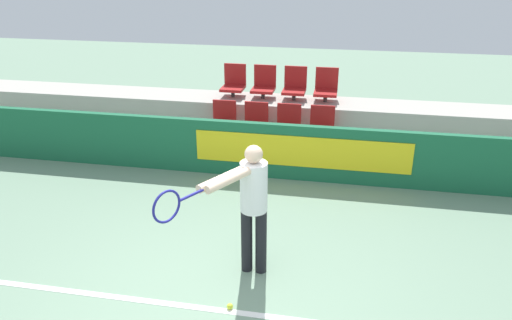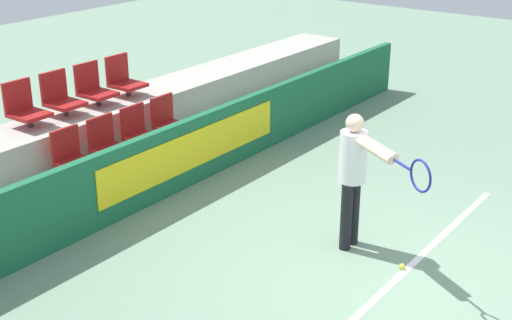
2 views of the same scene
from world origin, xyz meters
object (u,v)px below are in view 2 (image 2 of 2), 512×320
at_px(stadium_chair_0, 73,156).
at_px(tennis_ball, 402,267).
at_px(stadium_chair_5, 61,97).
at_px(stadium_chair_1, 108,143).
at_px(stadium_chair_4, 25,107).
at_px(tennis_player, 356,170).
at_px(stadium_chair_2, 140,131).
at_px(stadium_chair_7, 124,79).
at_px(stadium_chair_3, 169,120).
at_px(stadium_chair_6, 93,87).

bearing_deg(stadium_chair_0, tennis_ball, -75.07).
bearing_deg(stadium_chair_5, stadium_chair_1, -90.00).
relative_size(stadium_chair_5, tennis_ball, 8.80).
bearing_deg(stadium_chair_1, stadium_chair_0, 180.00).
height_order(stadium_chair_1, stadium_chair_4, stadium_chair_4).
xyz_separation_m(stadium_chair_4, tennis_player, (1.14, -4.18, -0.20)).
relative_size(stadium_chair_2, stadium_chair_7, 1.00).
relative_size(stadium_chair_4, stadium_chair_5, 1.00).
bearing_deg(tennis_player, stadium_chair_3, 110.21).
bearing_deg(tennis_player, tennis_ball, -66.63).
distance_m(stadium_chair_1, stadium_chair_3, 1.15).
distance_m(stadium_chair_2, stadium_chair_7, 1.14).
relative_size(stadium_chair_6, tennis_ball, 8.80).
xyz_separation_m(stadium_chair_1, stadium_chair_3, (1.15, 0.00, 0.00)).
xyz_separation_m(stadium_chair_0, stadium_chair_5, (0.57, 0.87, 0.46)).
height_order(stadium_chair_3, stadium_chair_7, stadium_chair_7).
bearing_deg(stadium_chair_2, stadium_chair_0, 180.00).
distance_m(stadium_chair_2, tennis_ball, 4.03).
bearing_deg(tennis_player, stadium_chair_6, 120.05).
height_order(stadium_chair_0, stadium_chair_6, stadium_chair_6).
bearing_deg(stadium_chair_2, stadium_chair_4, 142.78).
bearing_deg(stadium_chair_2, stadium_chair_6, 90.00).
distance_m(stadium_chair_1, stadium_chair_2, 0.57).
distance_m(stadium_chair_5, tennis_player, 4.22).
relative_size(stadium_chair_1, stadium_chair_7, 1.00).
relative_size(stadium_chair_1, tennis_ball, 8.80).
distance_m(stadium_chair_3, stadium_chair_4, 1.98).
relative_size(stadium_chair_7, tennis_ball, 8.80).
bearing_deg(stadium_chair_7, tennis_ball, -97.75).
bearing_deg(stadium_chair_1, stadium_chair_2, 0.00).
bearing_deg(stadium_chair_0, stadium_chair_3, 0.00).
relative_size(stadium_chair_5, stadium_chair_6, 1.00).
bearing_deg(stadium_chair_1, stadium_chair_6, 56.64).
bearing_deg(tennis_player, stadium_chair_4, 135.37).
relative_size(stadium_chair_2, stadium_chair_6, 1.00).
bearing_deg(tennis_ball, stadium_chair_4, 102.34).
xyz_separation_m(stadium_chair_2, stadium_chair_7, (0.57, 0.87, 0.46)).
distance_m(stadium_chair_3, tennis_ball, 4.08).
height_order(tennis_player, tennis_ball, tennis_player).
relative_size(stadium_chair_6, tennis_player, 0.37).
distance_m(stadium_chair_7, tennis_ball, 5.01).
xyz_separation_m(stadium_chair_0, stadium_chair_1, (0.57, 0.00, 0.00)).
bearing_deg(stadium_chair_4, stadium_chair_1, -56.64).
height_order(stadium_chair_1, stadium_chair_6, stadium_chair_6).
height_order(stadium_chair_2, stadium_chair_3, same).
relative_size(stadium_chair_1, stadium_chair_3, 1.00).
bearing_deg(stadium_chair_5, tennis_ball, -84.26).
xyz_separation_m(stadium_chair_1, stadium_chair_5, (0.00, 0.87, 0.46)).
distance_m(stadium_chair_0, stadium_chair_5, 1.14).
bearing_deg(tennis_ball, stadium_chair_5, 95.74).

